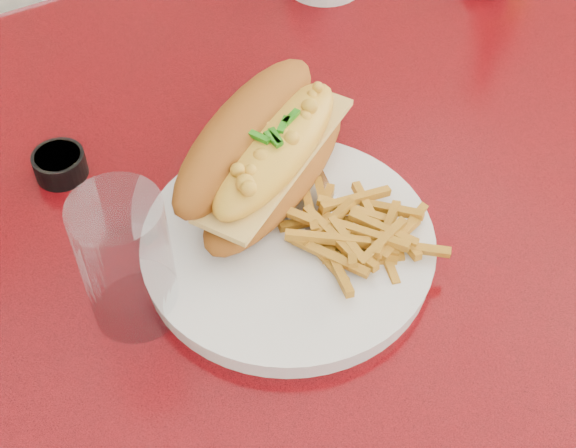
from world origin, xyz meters
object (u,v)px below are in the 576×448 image
booth_bench_far (158,61)px  fork (322,182)px  mac_hoagie (265,151)px  water_tumbler (127,261)px  dinner_plate (288,245)px  sauce_cup_left (60,164)px  diner_table (394,213)px

booth_bench_far → fork: 1.01m
mac_hoagie → water_tumbler: 0.17m
dinner_plate → mac_hoagie: size_ratio=1.30×
dinner_plate → sauce_cup_left: size_ratio=5.48×
diner_table → mac_hoagie: size_ratio=4.99×
dinner_plate → diner_table: bearing=26.3°
diner_table → dinner_plate: size_ratio=3.83×
diner_table → fork: fork is taller
diner_table → booth_bench_far: bearing=90.0°
dinner_plate → mac_hoagie: mac_hoagie is taller
sauce_cup_left → booth_bench_far: bearing=64.0°
diner_table → sauce_cup_left: size_ratio=20.96×
booth_bench_far → dinner_plate: 1.06m
booth_bench_far → sauce_cup_left: bearing=-116.0°
mac_hoagie → water_tumbler: water_tumbler is taller
dinner_plate → water_tumbler: water_tumbler is taller
sauce_cup_left → water_tumbler: bearing=-89.1°
mac_hoagie → dinner_plate: bearing=-134.5°
dinner_plate → water_tumbler: 0.15m
mac_hoagie → sauce_cup_left: mac_hoagie is taller
dinner_plate → fork: size_ratio=1.90×
dinner_plate → water_tumbler: bearing=175.6°
water_tumbler → booth_bench_far: bearing=69.0°
diner_table → dinner_plate: dinner_plate is taller
booth_bench_far → sauce_cup_left: 0.94m
diner_table → fork: size_ratio=7.29×
diner_table → sauce_cup_left: bearing=164.8°
mac_hoagie → fork: bearing=-59.9°
fork → mac_hoagie: bearing=72.8°
water_tumbler → diner_table: bearing=14.6°
booth_bench_far → fork: (-0.14, -0.87, 0.50)m
mac_hoagie → sauce_cup_left: bearing=110.4°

